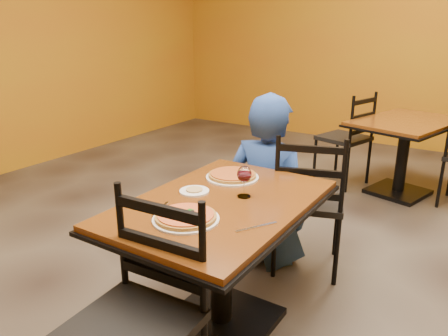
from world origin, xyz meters
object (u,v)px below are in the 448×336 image
Objects in this scene: table_second at (405,140)px; chair_main_far at (309,201)px; pizza_main at (186,216)px; plate_main at (186,219)px; chair_main_near at (131,330)px; plate_far at (232,177)px; pizza_far at (232,175)px; wine_glass at (244,180)px; diner at (268,179)px; side_plate at (194,191)px; table_main at (221,235)px; chair_second_left at (344,138)px.

chair_main_far is (-0.25, -1.78, -0.07)m from table_second.
pizza_main is (-0.41, -2.90, 0.22)m from table_second.
plate_main is 1.09× the size of pizza_main.
chair_main_near reaches higher than table_second.
chair_main_near reaches higher than plate_far.
pizza_far is 1.56× the size of wine_glass.
pizza_main is at bearing -78.53° from pizza_far.
table_second is at bearing 76.83° from pizza_far.
plate_far is at bearing 133.67° from wine_glass.
table_second is 1.90m from diner.
chair_main_near is at bearing -71.34° from side_plate.
pizza_far is (-0.12, 0.61, 0.00)m from pizza_main.
chair_main_near reaches higher than chair_main_far.
pizza_main is 1.01× the size of pizza_far.
chair_main_near reaches higher than pizza_far.
table_second is at bearing -116.91° from chair_main_far.
chair_main_far is at bearing 81.88° from pizza_main.
plate_main reaches higher than table_main.
wine_glass is at bearing 18.76° from side_plate.
chair_main_far is 6.08× the size of side_plate.
chair_second_left is (-0.26, 3.37, -0.01)m from chair_main_near.
diner reaches higher than side_plate.
plate_main is 0.35m from side_plate.
table_main is 0.96× the size of table_second.
diner is at bearing 106.92° from wine_glass.
plate_far is (-0.54, -2.30, 0.20)m from table_second.
plate_main is at bearing -78.53° from plate_far.
pizza_main reaches higher than table_second.
table_second is 7.14× the size of wine_glass.
chair_main_near is at bearing -84.42° from table_main.
plate_main is (0.18, -2.90, 0.27)m from chair_second_left.
table_main is 0.40m from plate_far.
plate_far is at bearing 17.32° from chair_second_left.
table_main is 1.03× the size of diner.
table_main is 0.27m from side_plate.
table_main is 0.35m from plate_main.
diner reaches higher than chair_second_left.
chair_main_far is (0.15, 0.84, -0.07)m from table_main.
pizza_main and pizza_far have the same top height.
table_second is 8.03× the size of side_plate.
chair_main_far reaches higher than plate_main.
side_plate is at bearing 15.96° from chair_second_left.
wine_glass is at bearing 86.77° from chair_main_near.
pizza_main is (0.13, -1.08, 0.17)m from diner.
chair_second_left is at bearing 94.07° from table_main.
chair_second_left is 3.14× the size of plate_main.
plate_far is (-0.28, -0.52, 0.27)m from chair_main_far.
chair_main_near is at bearing -89.86° from wine_glass.
diner is at bearing 90.75° from pizza_far.
pizza_main is 1.77× the size of side_plate.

